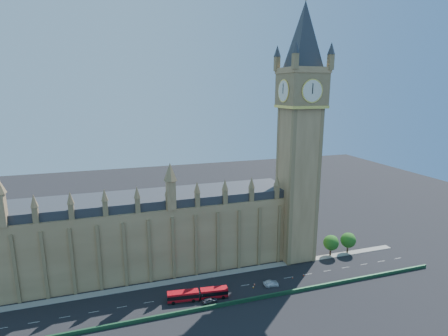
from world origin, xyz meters
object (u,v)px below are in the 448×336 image
object	(u,v)px
red_bus	(198,295)
car_white	(272,285)
car_grey	(210,300)
car_silver	(271,283)

from	to	relation	value
red_bus	car_white	world-z (taller)	red_bus
red_bus	car_white	size ratio (longest dim) A/B	4.08
car_grey	car_white	world-z (taller)	car_grey
car_white	car_silver	bearing A→B (deg)	7.87
car_grey	car_silver	bearing A→B (deg)	-87.40
car_silver	red_bus	bearing A→B (deg)	91.20
car_grey	car_white	xyz separation A→B (m)	(22.31, 2.51, -0.11)
car_silver	car_white	world-z (taller)	car_silver
red_bus	car_white	distance (m)	25.45
red_bus	car_white	xyz separation A→B (m)	(25.43, -0.24, -1.02)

